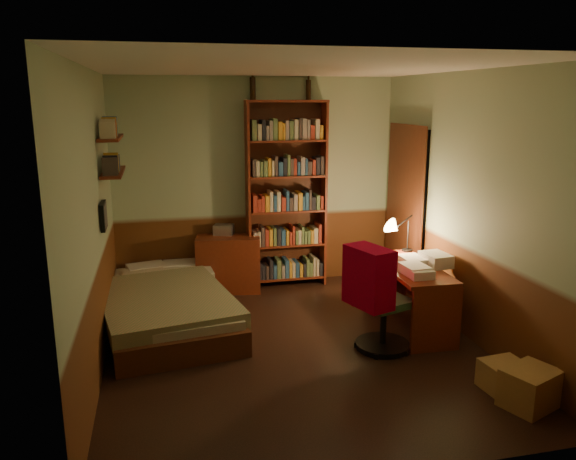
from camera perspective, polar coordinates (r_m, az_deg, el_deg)
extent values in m
cube|color=black|center=(5.54, 0.60, -11.83)|extent=(3.50, 4.00, 0.02)
cube|color=silver|center=(5.02, 0.67, 16.34)|extent=(3.50, 4.00, 0.02)
cube|color=#97B088|center=(7.06, -3.24, 4.78)|extent=(3.50, 0.02, 2.60)
cube|color=#97B088|center=(5.02, -19.30, 0.54)|extent=(0.02, 4.00, 2.60)
cube|color=#97B088|center=(5.79, 17.82, 2.28)|extent=(0.02, 4.00, 2.60)
cube|color=#97B088|center=(3.27, 9.02, -5.45)|extent=(3.50, 0.02, 2.60)
cube|color=black|center=(6.96, 11.94, 1.87)|extent=(0.06, 0.90, 2.00)
cube|color=#442010|center=(6.94, 11.68, 1.86)|extent=(0.02, 0.98, 2.08)
cube|color=olive|center=(6.12, -12.41, -6.23)|extent=(1.49, 2.37, 0.66)
cube|color=#5F2211|center=(6.98, -6.06, -3.43)|extent=(0.83, 0.51, 0.69)
cube|color=#B2B2B7|center=(6.99, -6.55, 0.04)|extent=(0.28, 0.25, 0.13)
cube|color=#5F2211|center=(7.00, -0.18, 3.55)|extent=(1.00, 0.34, 2.32)
cylinder|color=black|center=(6.93, -3.60, 14.16)|extent=(0.07, 0.07, 0.26)
cylinder|color=black|center=(7.08, 2.09, 14.05)|extent=(0.08, 0.08, 0.24)
cube|color=#5F2211|center=(5.98, 12.16, -6.65)|extent=(0.56, 1.26, 0.67)
cube|color=silver|center=(5.94, 14.78, -2.92)|extent=(0.26, 0.34, 0.13)
cone|color=black|center=(6.37, 12.12, 0.16)|extent=(0.19, 0.19, 0.52)
cube|color=#2F5231|center=(5.39, 9.76, -6.93)|extent=(0.61, 0.57, 0.99)
cube|color=#AE0222|center=(5.19, 7.73, 1.26)|extent=(0.34, 0.51, 0.55)
cube|color=#5F2211|center=(6.04, -17.33, 5.62)|extent=(0.20, 0.90, 0.03)
cube|color=#5F2211|center=(6.00, -17.56, 8.93)|extent=(0.20, 0.90, 0.03)
cube|color=black|center=(5.61, -18.24, 1.38)|extent=(0.04, 0.32, 0.26)
cube|color=#9E7740|center=(4.89, 23.36, -14.52)|extent=(0.50, 0.45, 0.30)
cube|color=#9E7740|center=(5.08, 21.00, -13.62)|extent=(0.36, 0.31, 0.24)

